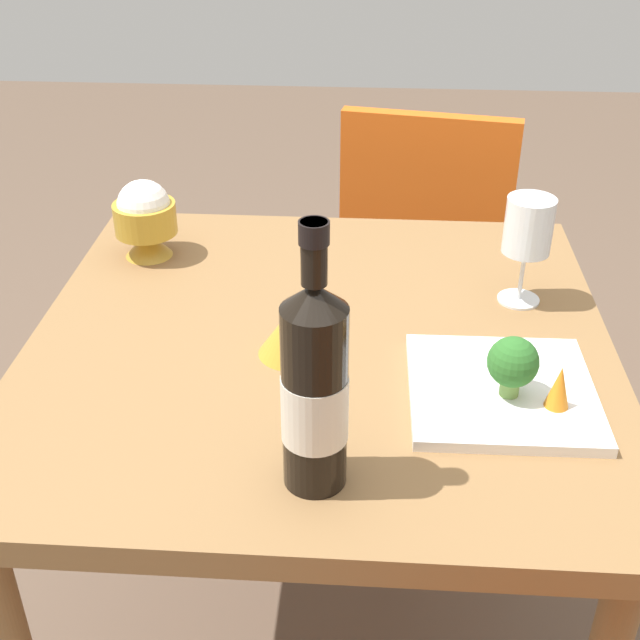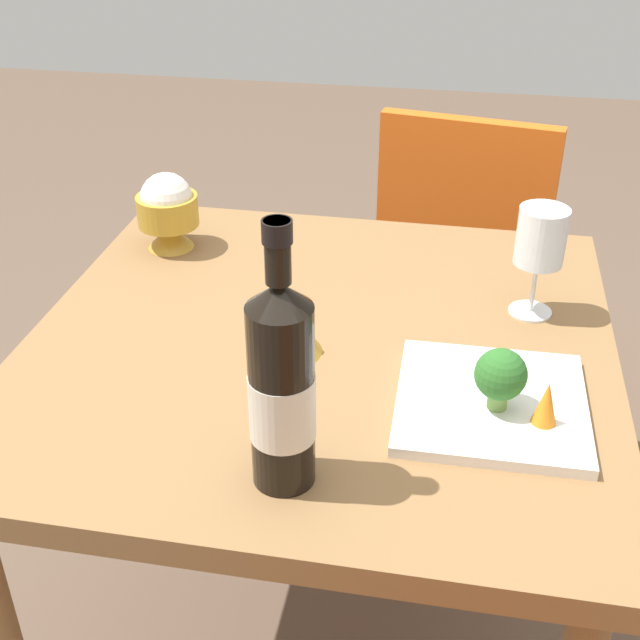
{
  "view_description": "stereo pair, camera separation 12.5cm",
  "coord_description": "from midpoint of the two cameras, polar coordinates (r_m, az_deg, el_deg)",
  "views": [
    {
      "loc": [
        -0.07,
        1.07,
        1.41
      ],
      "look_at": [
        0.0,
        0.0,
        0.76
      ],
      "focal_mm": 46.71,
      "sensor_mm": 36.0,
      "label": 1
    },
    {
      "loc": [
        -0.19,
        1.05,
        1.41
      ],
      "look_at": [
        0.0,
        0.0,
        0.76
      ],
      "focal_mm": 46.71,
      "sensor_mm": 36.0,
      "label": 2
    }
  ],
  "objects": [
    {
      "name": "wine_bottle",
      "position": [
        0.93,
        1.2,
        -4.72
      ],
      "size": [
        0.08,
        0.08,
        0.34
      ],
      "color": "black",
      "rests_on": "dining_table"
    },
    {
      "name": "broccoli_floret",
      "position": [
        1.1,
        15.48,
        -3.81
      ],
      "size": [
        0.07,
        0.07,
        0.09
      ],
      "color": "#729E4C",
      "rests_on": "serving_plate"
    },
    {
      "name": "dining_table",
      "position": [
        1.31,
        2.73,
        -4.45
      ],
      "size": [
        0.88,
        0.88,
        0.73
      ],
      "color": "olive",
      "rests_on": "ground_plane"
    },
    {
      "name": "serving_plate",
      "position": [
        1.15,
        14.72,
        -5.63
      ],
      "size": [
        0.25,
        0.25,
        0.02
      ],
      "rotation": [
        0.0,
        0.0,
        0.01
      ],
      "color": "white",
      "rests_on": "dining_table"
    },
    {
      "name": "wine_glass",
      "position": [
        1.32,
        17.55,
        5.22
      ],
      "size": [
        0.08,
        0.08,
        0.18
      ],
      "color": "white",
      "rests_on": "dining_table"
    },
    {
      "name": "rice_bowl_lid",
      "position": [
        1.21,
        0.77,
        -0.72
      ],
      "size": [
        0.1,
        0.1,
        0.09
      ],
      "color": "gold",
      "rests_on": "dining_table"
    },
    {
      "name": "carrot_garnish_left",
      "position": [
        1.1,
        18.43,
        -5.53
      ],
      "size": [
        0.03,
        0.03,
        0.06
      ],
      "color": "orange",
      "rests_on": "serving_plate"
    },
    {
      "name": "rice_bowl",
      "position": [
        1.52,
        -8.09,
        7.45
      ],
      "size": [
        0.11,
        0.11,
        0.14
      ],
      "color": "gold",
      "rests_on": "dining_table"
    },
    {
      "name": "chair_by_wall",
      "position": [
        2.07,
        11.67,
        5.4
      ],
      "size": [
        0.46,
        0.46,
        0.85
      ],
      "rotation": [
        0.0,
        0.0,
        2.97
      ],
      "color": "orange",
      "rests_on": "ground_plane"
    }
  ]
}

